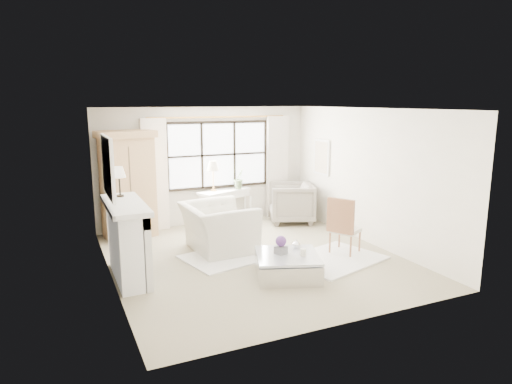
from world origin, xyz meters
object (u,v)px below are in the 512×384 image
at_px(console_table, 225,207).
at_px(club_armchair, 218,228).
at_px(armoire, 128,184).
at_px(coffee_table, 287,266).

bearing_deg(console_table, club_armchair, -135.46).
height_order(armoire, club_armchair, armoire).
distance_m(armoire, club_armchair, 2.24).
bearing_deg(club_armchair, console_table, -26.54).
relative_size(club_armchair, coffee_table, 1.08).
xyz_separation_m(console_table, club_armchair, (-0.80, -1.79, 0.05)).
xyz_separation_m(armoire, club_armchair, (1.40, -1.61, -0.69)).
distance_m(armoire, coffee_table, 4.00).
bearing_deg(armoire, console_table, -7.42).
xyz_separation_m(club_armchair, coffee_table, (0.57, -1.74, -0.27)).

